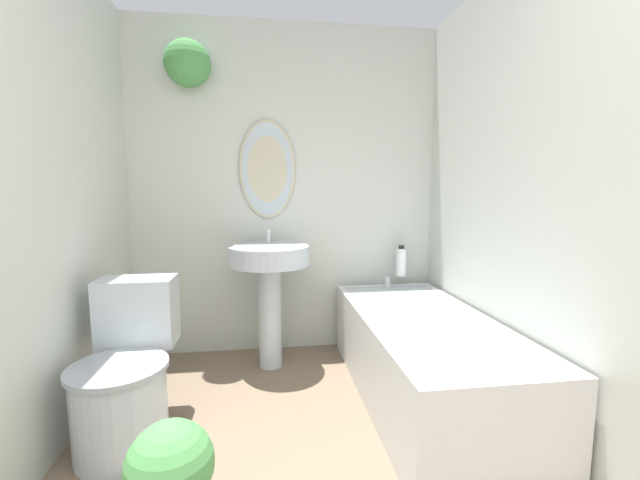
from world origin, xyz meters
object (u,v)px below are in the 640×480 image
object	(u,v)px
toilet	(126,376)
bathtub	(424,355)
potted_plant	(171,480)
shampoo_bottle	(401,262)
pedestal_sink	(269,275)

from	to	relation	value
toilet	bathtub	xyz separation A→B (m)	(1.57, 0.18, -0.06)
toilet	potted_plant	size ratio (longest dim) A/B	1.70
potted_plant	bathtub	bearing A→B (deg)	33.70
shampoo_bottle	potted_plant	size ratio (longest dim) A/B	0.52
bathtub	toilet	bearing A→B (deg)	-173.53
bathtub	potted_plant	xyz separation A→B (m)	(-1.22, -0.82, -0.01)
toilet	bathtub	size ratio (longest dim) A/B	0.47
shampoo_bottle	pedestal_sink	bearing A→B (deg)	-168.95
bathtub	potted_plant	world-z (taller)	bathtub
bathtub	shampoo_bottle	xyz separation A→B (m)	(0.12, 0.74, 0.42)
pedestal_sink	bathtub	world-z (taller)	pedestal_sink
toilet	potted_plant	world-z (taller)	toilet
toilet	shampoo_bottle	world-z (taller)	shampoo_bottle
pedestal_sink	shampoo_bottle	size ratio (longest dim) A/B	4.06
shampoo_bottle	potted_plant	world-z (taller)	shampoo_bottle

